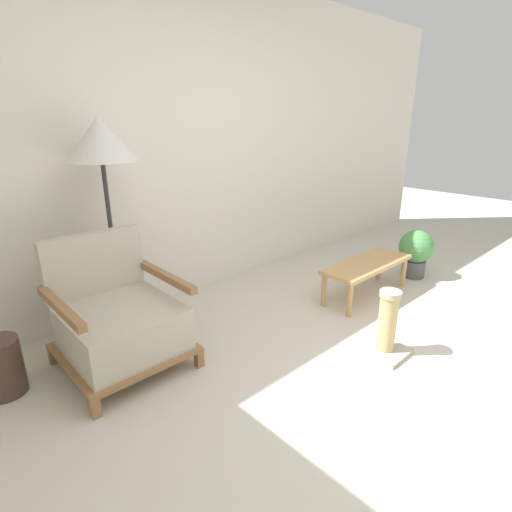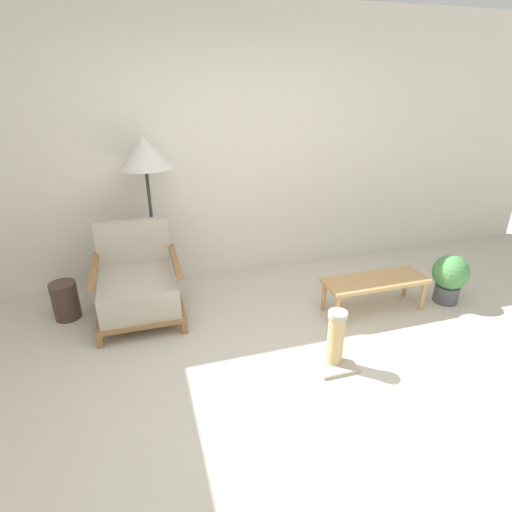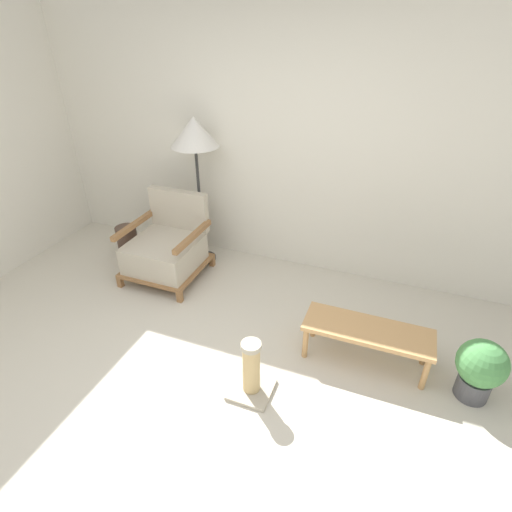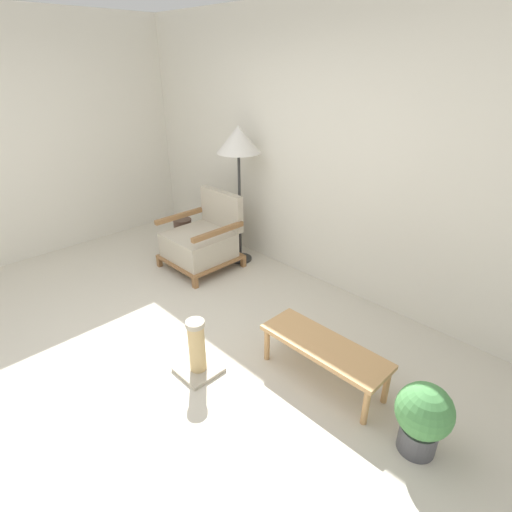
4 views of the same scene
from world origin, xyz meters
name	(u,v)px [view 2 (image 2 of 4)]	position (x,y,z in m)	size (l,w,h in m)	color
ground_plane	(312,418)	(0.00, 0.00, 0.00)	(14.00, 14.00, 0.00)	beige
wall_back	(226,150)	(0.00, 2.30, 1.35)	(8.00, 0.06, 2.70)	silver
armchair	(138,286)	(-1.01, 1.57, 0.32)	(0.74, 0.74, 0.84)	olive
floor_lamp	(145,158)	(-0.82, 1.98, 1.37)	(0.47, 0.47, 1.56)	#2D2D2D
coffee_table	(375,283)	(1.09, 1.06, 0.28)	(0.97, 0.34, 0.33)	tan
vase	(65,301)	(-1.66, 1.75, 0.18)	(0.23, 0.23, 0.35)	#473328
potted_plant	(450,276)	(1.87, 0.99, 0.27)	(0.34, 0.34, 0.49)	#4C4C51
scratching_post	(335,344)	(0.37, 0.44, 0.19)	(0.30, 0.30, 0.47)	#B2A893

